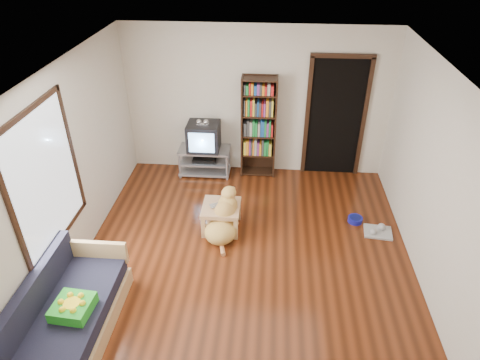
# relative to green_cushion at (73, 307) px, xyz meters

# --- Properties ---
(ground) EXTENTS (5.00, 5.00, 0.00)m
(ground) POSITION_rel_green_cushion_xyz_m (1.75, 1.40, -0.48)
(ground) COLOR #5D260F
(ground) RESTS_ON ground
(ceiling) EXTENTS (5.00, 5.00, 0.00)m
(ceiling) POSITION_rel_green_cushion_xyz_m (1.75, 1.40, 2.12)
(ceiling) COLOR white
(ceiling) RESTS_ON ground
(wall_back) EXTENTS (4.50, 0.00, 4.50)m
(wall_back) POSITION_rel_green_cushion_xyz_m (1.75, 3.90, 0.82)
(wall_back) COLOR beige
(wall_back) RESTS_ON ground
(wall_left) EXTENTS (0.00, 5.00, 5.00)m
(wall_left) POSITION_rel_green_cushion_xyz_m (-0.50, 1.40, 0.82)
(wall_left) COLOR beige
(wall_left) RESTS_ON ground
(wall_right) EXTENTS (0.00, 5.00, 5.00)m
(wall_right) POSITION_rel_green_cushion_xyz_m (4.00, 1.40, 0.82)
(wall_right) COLOR beige
(wall_right) RESTS_ON ground
(green_cushion) EXTENTS (0.42, 0.42, 0.13)m
(green_cushion) POSITION_rel_green_cushion_xyz_m (0.00, 0.00, 0.00)
(green_cushion) COLOR green
(green_cushion) RESTS_ON sofa
(laptop) EXTENTS (0.35, 0.30, 0.02)m
(laptop) POSITION_rel_green_cushion_xyz_m (1.33, 2.05, -0.07)
(laptop) COLOR silver
(laptop) RESTS_ON coffee_table
(dog_bowl) EXTENTS (0.22, 0.22, 0.08)m
(dog_bowl) POSITION_rel_green_cushion_xyz_m (3.36, 2.40, -0.44)
(dog_bowl) COLOR navy
(dog_bowl) RESTS_ON ground
(grey_rag) EXTENTS (0.43, 0.36, 0.03)m
(grey_rag) POSITION_rel_green_cushion_xyz_m (3.66, 2.15, -0.47)
(grey_rag) COLOR #A1A1A1
(grey_rag) RESTS_ON ground
(window) EXTENTS (0.03, 1.46, 1.70)m
(window) POSITION_rel_green_cushion_xyz_m (-0.48, 0.90, 1.02)
(window) COLOR white
(window) RESTS_ON wall_left
(doorway) EXTENTS (1.03, 0.05, 2.19)m
(doorway) POSITION_rel_green_cushion_xyz_m (3.10, 3.88, 0.63)
(doorway) COLOR black
(doorway) RESTS_ON wall_back
(tv_stand) EXTENTS (0.90, 0.45, 0.50)m
(tv_stand) POSITION_rel_green_cushion_xyz_m (0.85, 3.65, -0.22)
(tv_stand) COLOR #99999E
(tv_stand) RESTS_ON ground
(crt_tv) EXTENTS (0.55, 0.52, 0.58)m
(crt_tv) POSITION_rel_green_cushion_xyz_m (0.85, 3.68, 0.26)
(crt_tv) COLOR black
(crt_tv) RESTS_ON tv_stand
(bookshelf) EXTENTS (0.60, 0.30, 1.80)m
(bookshelf) POSITION_rel_green_cushion_xyz_m (1.80, 3.75, 0.52)
(bookshelf) COLOR black
(bookshelf) RESTS_ON ground
(sofa) EXTENTS (0.80, 1.80, 0.80)m
(sofa) POSITION_rel_green_cushion_xyz_m (-0.12, 0.02, -0.22)
(sofa) COLOR tan
(sofa) RESTS_ON ground
(coffee_table) EXTENTS (0.55, 0.55, 0.40)m
(coffee_table) POSITION_rel_green_cushion_xyz_m (1.33, 2.08, -0.20)
(coffee_table) COLOR tan
(coffee_table) RESTS_ON ground
(dog) EXTENTS (0.58, 0.90, 0.73)m
(dog) POSITION_rel_green_cushion_xyz_m (1.39, 1.94, -0.22)
(dog) COLOR gold
(dog) RESTS_ON ground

